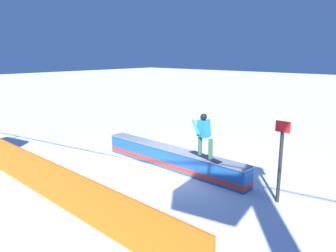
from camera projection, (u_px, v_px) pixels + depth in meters
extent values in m
plane|color=white|center=(171.00, 168.00, 11.85)|extent=(120.00, 120.00, 0.00)
cube|color=blue|center=(171.00, 158.00, 11.77)|extent=(6.26, 0.73, 0.70)
cube|color=red|center=(171.00, 163.00, 11.81)|extent=(6.27, 0.74, 0.17)
cube|color=#838DA2|center=(171.00, 149.00, 11.69)|extent=(6.26, 0.79, 0.04)
cube|color=black|center=(205.00, 157.00, 10.69)|extent=(1.48, 0.66, 0.01)
cylinder|color=#366F4A|center=(200.00, 145.00, 10.84)|extent=(0.17, 0.17, 0.64)
cylinder|color=#366F4A|center=(210.00, 149.00, 10.39)|extent=(0.17, 0.17, 0.64)
cube|color=#248ED7|center=(203.00, 128.00, 10.59)|extent=(0.45, 0.34, 0.54)
sphere|color=black|center=(204.00, 117.00, 10.50)|extent=(0.22, 0.22, 0.22)
cylinder|color=#248ED7|center=(196.00, 127.00, 10.64)|extent=(0.43, 0.20, 0.48)
cylinder|color=#248ED7|center=(209.00, 128.00, 10.58)|extent=(0.19, 0.13, 0.56)
cube|color=orange|center=(63.00, 188.00, 8.57)|extent=(9.58, 0.35, 1.19)
cylinder|color=#262628|center=(280.00, 168.00, 8.91)|extent=(0.10, 0.10, 2.00)
cube|color=red|center=(283.00, 127.00, 8.66)|extent=(0.40, 0.04, 0.30)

